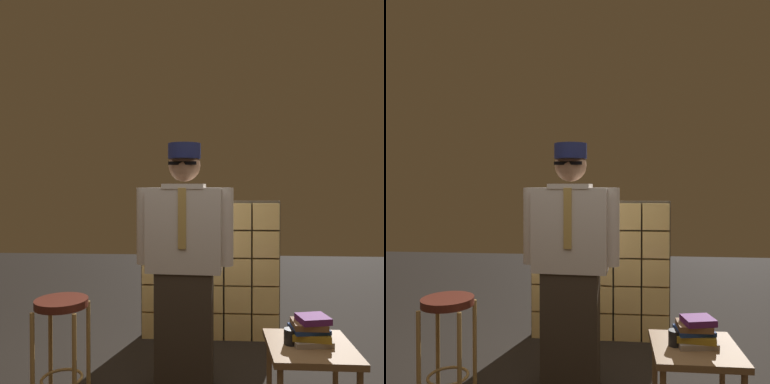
# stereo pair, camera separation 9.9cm
# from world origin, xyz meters

# --- Properties ---
(glass_block_wall) EXTENTS (1.35, 0.10, 1.35)m
(glass_block_wall) POSITION_xyz_m (-0.00, 1.49, 0.66)
(glass_block_wall) COLOR #F2C672
(glass_block_wall) RESTS_ON ground
(standing_person) EXTENTS (0.71, 0.31, 1.78)m
(standing_person) POSITION_xyz_m (-0.17, 0.55, 0.93)
(standing_person) COLOR #382D23
(standing_person) RESTS_ON ground
(bar_stool) EXTENTS (0.34, 0.34, 0.74)m
(bar_stool) POSITION_xyz_m (-0.95, 0.20, 0.55)
(bar_stool) COLOR #592319
(bar_stool) RESTS_ON ground
(side_table) EXTENTS (0.52, 0.52, 0.50)m
(side_table) POSITION_xyz_m (0.64, 0.17, 0.43)
(side_table) COLOR brown
(side_table) RESTS_ON ground
(book_stack) EXTENTS (0.26, 0.22, 0.18)m
(book_stack) POSITION_xyz_m (0.64, 0.18, 0.58)
(book_stack) COLOR gray
(book_stack) RESTS_ON side_table
(coffee_mug) EXTENTS (0.13, 0.08, 0.09)m
(coffee_mug) POSITION_xyz_m (0.52, 0.17, 0.55)
(coffee_mug) COLOR black
(coffee_mug) RESTS_ON side_table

